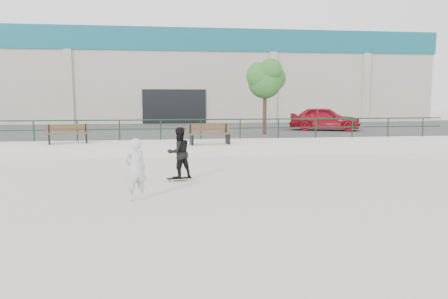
{
  "coord_description": "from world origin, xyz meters",
  "views": [
    {
      "loc": [
        -0.82,
        -11.0,
        2.67
      ],
      "look_at": [
        0.96,
        2.0,
        1.06
      ],
      "focal_mm": 35.0,
      "sensor_mm": 36.0,
      "label": 1
    }
  ],
  "objects": [
    {
      "name": "ledge",
      "position": [
        0.0,
        9.5,
        0.25
      ],
      "size": [
        30.0,
        3.0,
        0.5
      ],
      "primitive_type": "cube",
      "color": "silver",
      "rests_on": "ground"
    },
    {
      "name": "seated_skater",
      "position": [
        -1.57,
        0.23,
        0.8
      ],
      "size": [
        0.69,
        0.58,
        1.6
      ],
      "primitive_type": "imported",
      "rotation": [
        0.0,
        0.0,
        3.53
      ],
      "color": "silver",
      "rests_on": "ground"
    },
    {
      "name": "red_car",
      "position": [
        9.31,
        15.65,
        1.25
      ],
      "size": [
        4.74,
        3.2,
        1.5
      ],
      "primitive_type": "imported",
      "rotation": [
        0.0,
        0.0,
        1.21
      ],
      "color": "maroon",
      "rests_on": "parking_strip"
    },
    {
      "name": "tree",
      "position": [
        4.88,
        13.31,
        3.68
      ],
      "size": [
        2.39,
        2.12,
        4.24
      ],
      "color": "#513628",
      "rests_on": "parking_strip"
    },
    {
      "name": "bench_left",
      "position": [
        -5.22,
        9.77,
        0.94
      ],
      "size": [
        2.0,
        0.94,
        0.89
      ],
      "rotation": [
        0.0,
        0.0,
        0.21
      ],
      "color": "brown",
      "rests_on": "ledge"
    },
    {
      "name": "standing_skater",
      "position": [
        -0.38,
        2.69,
        0.9
      ],
      "size": [
        0.96,
        0.88,
        1.6
      ],
      "primitive_type": "imported",
      "rotation": [
        0.0,
        0.0,
        3.57
      ],
      "color": "black",
      "rests_on": "skateboard"
    },
    {
      "name": "bench_right",
      "position": [
        1.19,
        8.47,
        0.96
      ],
      "size": [
        2.07,
        0.86,
        0.92
      ],
      "rotation": [
        0.0,
        0.0,
        0.14
      ],
      "color": "brown",
      "rests_on": "ledge"
    },
    {
      "name": "railing",
      "position": [
        -0.0,
        10.8,
        1.24
      ],
      "size": [
        28.0,
        0.06,
        1.03
      ],
      "color": "#13361C",
      "rests_on": "ledge"
    },
    {
      "name": "ground",
      "position": [
        0.0,
        0.0,
        0.0
      ],
      "size": [
        120.0,
        120.0,
        0.0
      ],
      "primitive_type": "plane",
      "color": "beige",
      "rests_on": "ground"
    },
    {
      "name": "parking_strip",
      "position": [
        0.0,
        18.0,
        0.25
      ],
      "size": [
        60.0,
        14.0,
        0.5
      ],
      "primitive_type": "cube",
      "color": "#373737",
      "rests_on": "ground"
    },
    {
      "name": "commercial_building",
      "position": [
        -0.0,
        31.99,
        4.58
      ],
      "size": [
        44.2,
        16.33,
        8.0
      ],
      "color": "#BBB7A8",
      "rests_on": "ground"
    },
    {
      "name": "skateboard",
      "position": [
        -0.38,
        2.69,
        0.07
      ],
      "size": [
        0.8,
        0.33,
        0.09
      ],
      "rotation": [
        0.0,
        0.0,
        0.18
      ],
      "color": "black",
      "rests_on": "ground"
    }
  ]
}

